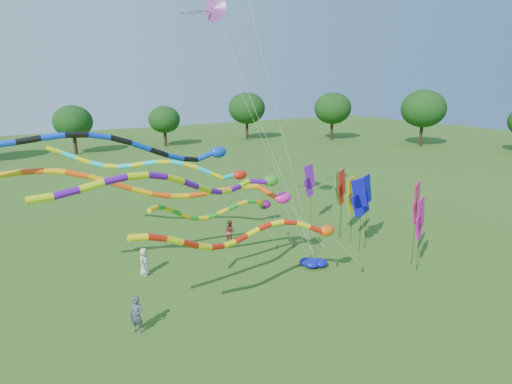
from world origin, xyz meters
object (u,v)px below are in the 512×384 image
tube_kite_orange (189,189)px  person_c (230,232)px  tube_kite_red (267,233)px  person_a (144,262)px  person_b (137,315)px  blue_nylon_heap (310,261)px

tube_kite_orange → person_c: tube_kite_orange is taller
tube_kite_red → person_a: tube_kite_red is taller
tube_kite_orange → person_a: size_ratio=9.92×
tube_kite_orange → person_b: tube_kite_orange is taller
person_a → person_c: size_ratio=0.99×
blue_nylon_heap → person_a: 9.42m
tube_kite_orange → person_c: 7.39m
tube_kite_red → tube_kite_orange: (-2.04, 4.08, 1.48)m
person_a → person_b: size_ratio=0.94×
blue_nylon_heap → person_b: 10.74m
person_a → person_b: person_b is taller
tube_kite_orange → person_b: 6.53m
blue_nylon_heap → person_b: person_b is taller
tube_kite_red → blue_nylon_heap: size_ratio=8.32×
tube_kite_orange → person_c: size_ratio=9.85×
blue_nylon_heap → person_b: bearing=-172.2°
person_a → person_c: person_c is taller
person_a → person_b: 5.68m
person_b → tube_kite_orange: bearing=88.6°
person_c → tube_kite_red: bearing=139.8°
tube_kite_red → blue_nylon_heap: 6.36m
tube_kite_red → tube_kite_orange: bearing=114.6°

